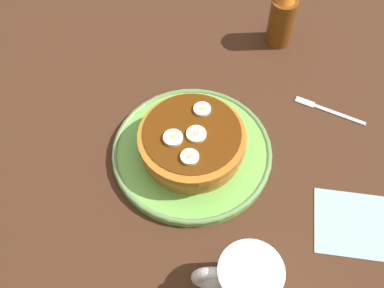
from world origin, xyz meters
TOP-DOWN VIEW (x-y plane):
  - ground_plane at (0.00, 0.00)cm, footprint 140.00×140.00cm
  - plate at (0.00, 0.00)cm, footprint 26.81×26.81cm
  - pancake_stack at (-0.17, 0.08)cm, footprint 17.59×18.15cm
  - banana_slice_0 at (-0.70, 0.50)cm, footprint 3.19×3.19cm
  - banana_slice_1 at (-1.33, -4.48)cm, footprint 2.87×2.87cm
  - banana_slice_2 at (-0.25, 4.80)cm, footprint 2.86×2.86cm
  - banana_slice_3 at (2.85, 1.52)cm, footprint 3.11×3.11cm
  - coffee_mug at (-8.82, 22.27)cm, footprint 12.12×8.73cm
  - napkin at (-25.29, 10.85)cm, footprint 11.74×11.74cm
  - fork at (-23.34, -11.25)cm, footprint 12.41×5.81cm
  - syrup_bottle at (-15.15, -28.34)cm, footprint 5.03×5.03cm

SIDE VIEW (x-z plane):
  - ground_plane at x=0.00cm, z-range -3.00..0.00cm
  - napkin at x=-25.29cm, z-range 0.00..0.30cm
  - fork at x=-23.34cm, z-range 0.00..0.50cm
  - plate at x=0.00cm, z-range 0.06..1.74cm
  - pancake_stack at x=-0.17cm, z-range 1.42..6.71cm
  - coffee_mug at x=-8.82cm, z-range 0.13..8.64cm
  - syrup_bottle at x=-15.15cm, z-range -0.67..12.27cm
  - banana_slice_0 at x=-0.70cm, z-range 6.49..7.19cm
  - banana_slice_1 at x=-1.33cm, z-range 6.49..7.20cm
  - banana_slice_2 at x=-0.25cm, z-range 6.49..7.28cm
  - banana_slice_3 at x=2.85cm, z-range 6.49..7.30cm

